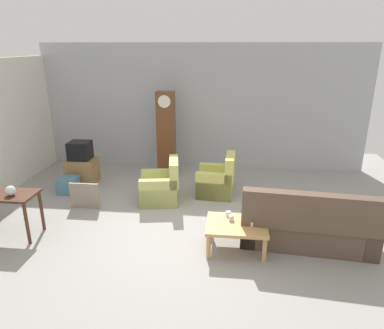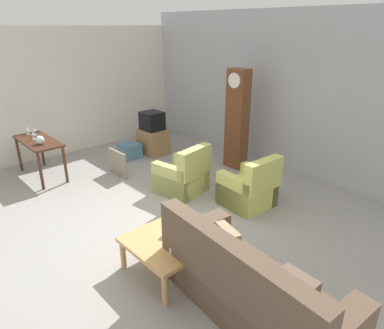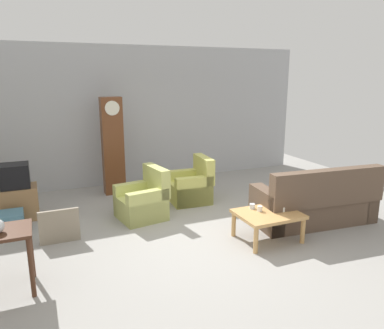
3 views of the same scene
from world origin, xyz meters
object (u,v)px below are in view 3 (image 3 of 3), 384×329
(grandfather_clock, at_px, (113,146))
(framed_picture_leaning, at_px, (59,226))
(armchair_olive_far, at_px, (191,187))
(cup_white_porcelain, at_px, (260,209))
(armchair_olive_near, at_px, (143,202))
(tv_stand_cabinet, at_px, (18,203))
(tv_crt, at_px, (15,176))
(cup_blue_rimmed, at_px, (252,206))
(couch_floral, at_px, (316,204))
(storage_box_blue, at_px, (12,222))
(coffee_table_wood, at_px, (268,216))
(bowl_white_stacked, at_px, (281,208))

(grandfather_clock, height_order, framed_picture_leaning, grandfather_clock)
(armchair_olive_far, height_order, grandfather_clock, grandfather_clock)
(armchair_olive_far, xyz_separation_m, cup_white_porcelain, (0.30, -2.04, 0.19))
(cup_white_porcelain, bearing_deg, armchair_olive_near, 133.04)
(tv_stand_cabinet, distance_m, cup_white_porcelain, 4.28)
(tv_crt, xyz_separation_m, framed_picture_leaning, (0.61, -1.34, -0.54))
(cup_white_porcelain, bearing_deg, cup_blue_rimmed, 107.04)
(armchair_olive_near, xyz_separation_m, cup_blue_rimmed, (1.40, -1.40, 0.18))
(couch_floral, distance_m, storage_box_blue, 5.14)
(grandfather_clock, bearing_deg, storage_box_blue, -144.80)
(armchair_olive_near, height_order, armchair_olive_far, same)
(framed_picture_leaning, relative_size, storage_box_blue, 1.35)
(framed_picture_leaning, bearing_deg, coffee_table_wood, -21.24)
(couch_floral, xyz_separation_m, storage_box_blue, (-4.86, 1.68, -0.19))
(armchair_olive_near, bearing_deg, tv_crt, 157.65)
(cup_blue_rimmed, bearing_deg, framed_picture_leaning, 162.25)
(bowl_white_stacked, bearing_deg, coffee_table_wood, 178.33)
(grandfather_clock, bearing_deg, cup_white_porcelain, -63.19)
(armchair_olive_near, distance_m, tv_crt, 2.30)
(armchair_olive_far, distance_m, cup_blue_rimmed, 1.92)
(tv_stand_cabinet, bearing_deg, armchair_olive_near, -22.35)
(grandfather_clock, relative_size, framed_picture_leaning, 3.48)
(armchair_olive_far, relative_size, cup_blue_rimmed, 10.41)
(storage_box_blue, relative_size, cup_blue_rimmed, 5.05)
(storage_box_blue, bearing_deg, cup_blue_rimmed, -24.94)
(storage_box_blue, bearing_deg, tv_crt, 81.29)
(armchair_olive_far, relative_size, bowl_white_stacked, 5.90)
(armchair_olive_far, xyz_separation_m, storage_box_blue, (-3.32, -0.23, -0.14))
(armchair_olive_near, xyz_separation_m, bowl_white_stacked, (1.78, -1.66, 0.18))
(grandfather_clock, xyz_separation_m, bowl_white_stacked, (1.96, -3.33, -0.56))
(armchair_olive_far, xyz_separation_m, bowl_white_stacked, (0.63, -2.15, 0.18))
(armchair_olive_near, relative_size, storage_box_blue, 2.06)
(cup_blue_rimmed, bearing_deg, coffee_table_wood, -61.58)
(coffee_table_wood, bearing_deg, armchair_olive_far, 100.25)
(armchair_olive_near, xyz_separation_m, cup_white_porcelain, (1.45, -1.55, 0.19))
(tv_crt, distance_m, cup_white_porcelain, 4.28)
(tv_stand_cabinet, relative_size, cup_white_porcelain, 7.85)
(cup_white_porcelain, bearing_deg, bowl_white_stacked, -18.33)
(armchair_olive_near, bearing_deg, bowl_white_stacked, -43.04)
(framed_picture_leaning, bearing_deg, armchair_olive_far, 20.29)
(cup_white_porcelain, xyz_separation_m, bowl_white_stacked, (0.33, -0.11, -0.00))
(couch_floral, height_order, storage_box_blue, couch_floral)
(armchair_olive_near, height_order, framed_picture_leaning, armchair_olive_near)
(coffee_table_wood, xyz_separation_m, framed_picture_leaning, (-3.01, 1.17, -0.12))
(coffee_table_wood, height_order, framed_picture_leaning, framed_picture_leaning)
(couch_floral, xyz_separation_m, framed_picture_leaning, (-4.16, 0.94, -0.09))
(coffee_table_wood, distance_m, cup_blue_rimmed, 0.30)
(framed_picture_leaning, xyz_separation_m, storage_box_blue, (-0.70, 0.74, -0.10))
(storage_box_blue, bearing_deg, bowl_white_stacked, -25.93)
(armchair_olive_far, xyz_separation_m, coffee_table_wood, (0.39, -2.14, 0.08))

